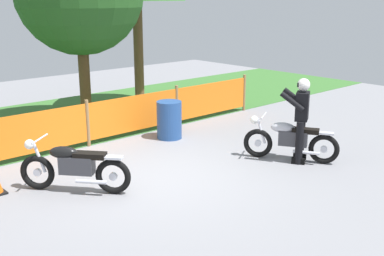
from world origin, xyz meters
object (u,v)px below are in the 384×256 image
motorcycle_trailing (74,166)px  rider_lead (301,117)px  spare_drum (169,120)px  motorcycle_lead (290,139)px

motorcycle_trailing → rider_lead: (4.11, -1.64, 0.47)m
rider_lead → spare_drum: 3.17m
rider_lead → spare_drum: bearing=-13.4°
motorcycle_trailing → rider_lead: bearing=-151.4°
motorcycle_lead → spare_drum: motorcycle_lead is taller
rider_lead → motorcycle_lead: bearing=0.6°
motorcycle_lead → rider_lead: bearing=-179.4°
motorcycle_lead → motorcycle_trailing: size_ratio=1.09×
motorcycle_trailing → spare_drum: (3.22, 1.37, -0.01)m
motorcycle_trailing → spare_drum: size_ratio=1.79×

